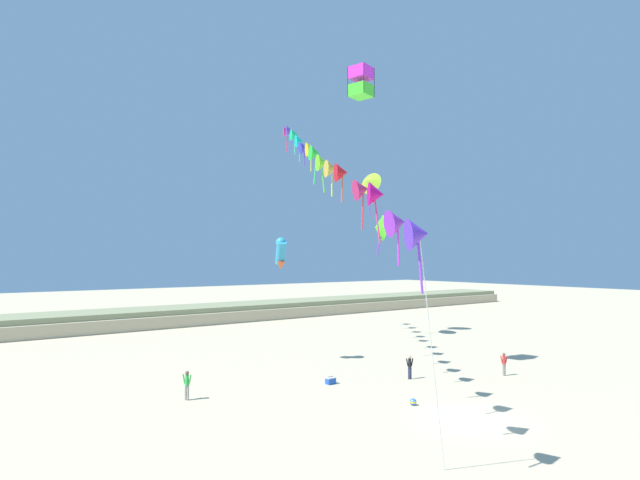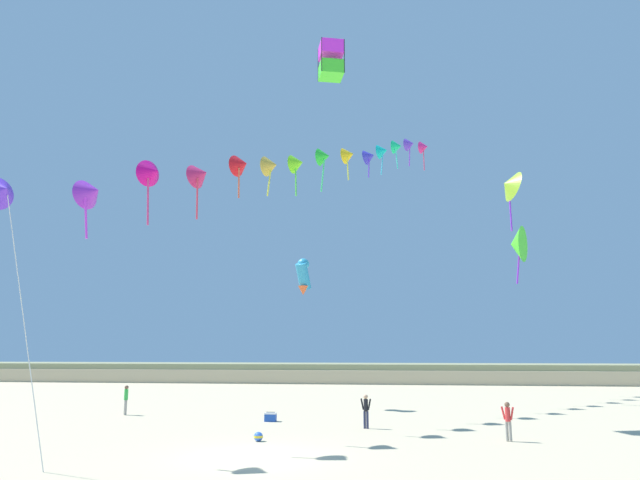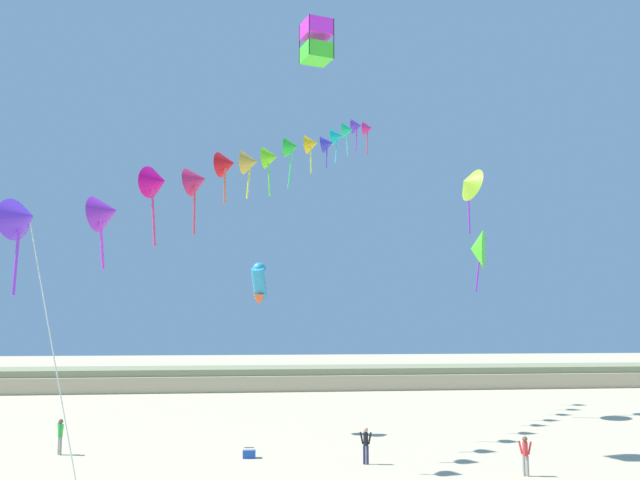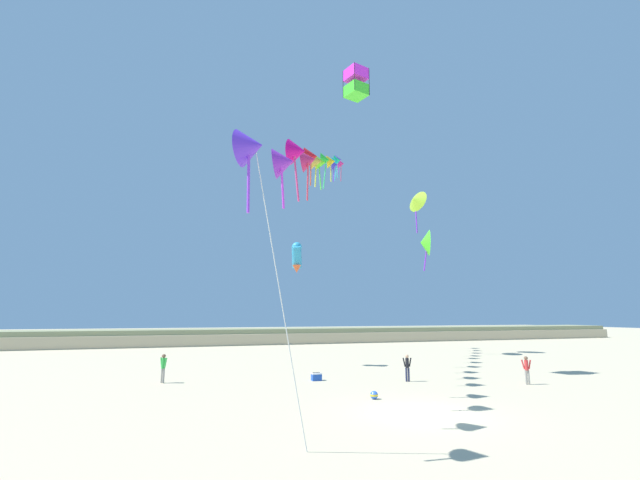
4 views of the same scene
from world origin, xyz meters
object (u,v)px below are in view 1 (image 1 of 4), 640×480
at_px(person_near_left, 504,362).
at_px(person_near_right, 187,383).
at_px(large_kite_low_lead, 379,228).
at_px(large_kite_high_solo, 369,182).
at_px(large_kite_mid_trail, 361,82).
at_px(large_kite_outer_drift, 281,252).
at_px(beach_ball, 413,402).
at_px(person_mid_center, 410,365).
at_px(beach_cooler, 331,380).

height_order(person_near_left, person_near_right, person_near_right).
xyz_separation_m(large_kite_low_lead, large_kite_high_solo, (0.03, 1.47, 4.78)).
bearing_deg(large_kite_low_lead, person_near_left, -105.17).
height_order(large_kite_mid_trail, large_kite_outer_drift, large_kite_mid_trail).
relative_size(large_kite_low_lead, beach_ball, 11.41).
xyz_separation_m(person_near_left, beach_ball, (-9.84, -1.12, -0.69)).
bearing_deg(person_near_right, person_mid_center, -15.97).
height_order(person_near_right, beach_cooler, person_near_right).
xyz_separation_m(person_near_left, large_kite_outer_drift, (-10.00, 11.91, 7.39)).
bearing_deg(beach_ball, large_kite_mid_trail, 71.21).
bearing_deg(person_mid_center, large_kite_low_lead, 53.43).
xyz_separation_m(person_near_right, beach_ball, (9.29, -7.97, -0.74)).
bearing_deg(large_kite_low_lead, person_near_right, -156.93).
bearing_deg(large_kite_mid_trail, large_kite_high_solo, 46.46).
xyz_separation_m(person_near_right, large_kite_high_solo, (23.76, 11.58, 14.74)).
relative_size(beach_cooler, beach_ball, 1.59).
bearing_deg(large_kite_outer_drift, person_mid_center, -64.39).
distance_m(person_mid_center, large_kite_mid_trail, 19.13).
bearing_deg(large_kite_low_lead, large_kite_high_solo, 88.87).
relative_size(person_mid_center, beach_cooler, 2.63).
relative_size(large_kite_outer_drift, beach_cooler, 4.13).
xyz_separation_m(large_kite_outer_drift, beach_ball, (0.17, -13.03, -8.08)).
distance_m(person_near_right, beach_ball, 12.26).
relative_size(person_near_right, large_kite_low_lead, 0.38).
bearing_deg(large_kite_mid_trail, large_kite_outer_drift, 111.41).
distance_m(large_kite_mid_trail, beach_ball, 20.82).
height_order(person_near_right, large_kite_high_solo, large_kite_high_solo).
bearing_deg(person_near_right, beach_cooler, -11.99).
bearing_deg(person_mid_center, beach_ball, -134.69).
relative_size(person_near_right, large_kite_outer_drift, 0.67).
relative_size(person_near_left, large_kite_outer_drift, 0.63).
height_order(person_mid_center, beach_cooler, person_mid_center).
xyz_separation_m(person_near_right, large_kite_low_lead, (23.73, 10.11, 9.96)).
bearing_deg(large_kite_mid_trail, beach_ball, -108.79).
bearing_deg(person_near_right, large_kite_mid_trail, -6.02).
height_order(person_near_left, person_mid_center, person_mid_center).
height_order(person_mid_center, large_kite_high_solo, large_kite_high_solo).
height_order(large_kite_mid_trail, beach_ball, large_kite_mid_trail).
relative_size(large_kite_high_solo, beach_ball, 13.28).
relative_size(person_near_left, large_kite_mid_trail, 0.74).
bearing_deg(beach_cooler, person_near_left, -25.43).
bearing_deg(person_near_left, large_kite_mid_trail, 143.24).
xyz_separation_m(person_near_left, large_kite_low_lead, (4.60, 16.96, 10.00)).
bearing_deg(large_kite_high_solo, person_near_right, -154.01).
bearing_deg(large_kite_outer_drift, large_kite_mid_trail, -68.59).
bearing_deg(beach_cooler, person_near_right, 168.01).
height_order(person_near_left, beach_cooler, person_near_left).
height_order(person_near_right, beach_ball, person_near_right).
relative_size(person_mid_center, beach_ball, 4.19).
bearing_deg(beach_cooler, large_kite_low_lead, 38.08).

